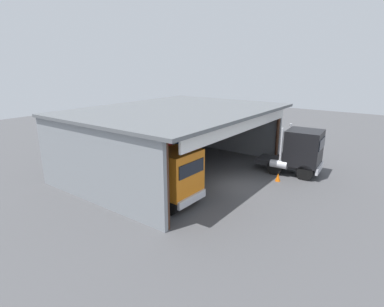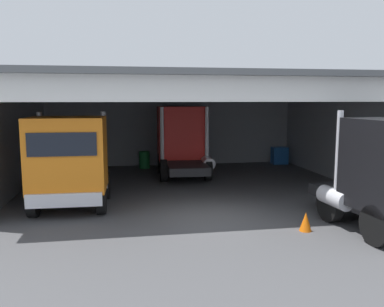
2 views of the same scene
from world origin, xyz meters
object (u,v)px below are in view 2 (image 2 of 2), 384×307
(truck_red_yard_outside, at_px, (183,139))
(traffic_cone, at_px, (306,222))
(oil_drum, at_px, (144,160))
(tool_cart, at_px, (279,156))
(truck_orange_center_right_bay, at_px, (69,162))

(truck_red_yard_outside, relative_size, traffic_cone, 8.76)
(truck_red_yard_outside, distance_m, oil_drum, 3.22)
(tool_cart, bearing_deg, traffic_cone, -108.52)
(truck_orange_center_right_bay, height_order, truck_red_yard_outside, truck_red_yard_outside)
(truck_orange_center_right_bay, bearing_deg, traffic_cone, 154.92)
(truck_orange_center_right_bay, bearing_deg, oil_drum, -109.04)
(truck_orange_center_right_bay, relative_size, tool_cart, 4.35)
(truck_red_yard_outside, bearing_deg, oil_drum, 130.80)
(traffic_cone, bearing_deg, truck_orange_center_right_bay, 153.62)
(traffic_cone, bearing_deg, truck_red_yard_outside, 103.71)
(oil_drum, distance_m, traffic_cone, 12.24)
(truck_orange_center_right_bay, distance_m, oil_drum, 8.66)
(truck_red_yard_outside, relative_size, tool_cart, 4.91)
(truck_red_yard_outside, height_order, tool_cart, truck_red_yard_outside)
(traffic_cone, bearing_deg, oil_drum, 109.50)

